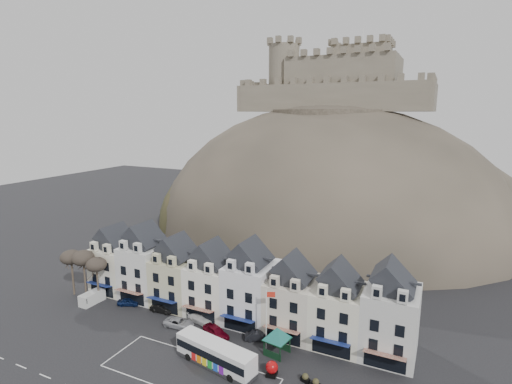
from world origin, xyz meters
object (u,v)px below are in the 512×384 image
bus (215,353)px  car_maroon (216,332)px  car_navy (128,302)px  car_black (162,309)px  car_charcoal (259,336)px  flagpole (267,316)px  red_buoy (272,368)px  white_van (92,298)px  bus_shelter (277,334)px  car_white (200,318)px  car_silver (179,323)px

bus → car_maroon: bearing=131.7°
car_navy → car_black: bearing=-109.0°
car_charcoal → bus: bearing=138.0°
car_black → car_charcoal: size_ratio=0.97×
flagpole → car_charcoal: (-1.87, 1.42, -4.26)m
flagpole → car_navy: 26.36m
car_black → car_charcoal: bearing=-95.3°
red_buoy → white_van: size_ratio=0.44×
bus_shelter → white_van: size_ratio=1.40×
car_white → car_charcoal: size_ratio=1.14×
car_black → car_silver: size_ratio=0.85×
bus → car_silver: 11.52m
bus → bus_shelter: 8.42m
bus_shelter → white_van: bus_shelter is taller
flagpole → car_maroon: size_ratio=1.85×
car_black → car_silver: (5.20, -2.50, 0.01)m
car_white → car_maroon: car_maroon is taller
car_navy → car_maroon: 18.23m
bus → car_black: (-15.11, 8.26, -1.15)m
white_van → car_silver: 17.89m
white_van → car_silver: (17.89, 0.00, -0.32)m
car_maroon → car_charcoal: (5.96, 1.84, -0.14)m
red_buoy → flagpole: (-2.86, 4.94, 3.95)m
bus → white_van: bearing=179.2°
bus → car_maroon: 6.92m
bus → car_maroon: size_ratio=2.52×
red_buoy → car_silver: size_ratio=0.41×
bus → car_charcoal: size_ratio=2.94×
car_white → bus_shelter: bearing=-89.2°
flagpole → car_navy: (-25.97, 1.45, -4.30)m
flagpole → car_maroon: bearing=-176.9°
car_white → car_charcoal: car_white is taller
car_navy → white_van: bearing=84.4°
car_navy → bus_shelter: bearing=-117.6°
car_black → car_silver: car_silver is taller
car_silver → car_white: car_white is taller
bus → car_navy: bus is taller
red_buoy → car_charcoal: (-4.73, 6.36, -0.30)m
bus → car_black: 17.26m
red_buoy → car_white: (-14.92, 6.90, -0.30)m
bus_shelter → bus: bearing=-127.0°
car_maroon → car_silver: bearing=113.8°
flagpole → car_navy: flagpole is taller
flagpole → car_black: bearing=174.2°
car_black → car_white: car_white is taller
flagpole → car_silver: 14.86m
white_van → car_black: size_ratio=1.10×
car_silver → car_maroon: 6.40m
bus_shelter → car_silver: bearing=-170.7°
bus → red_buoy: bus is taller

